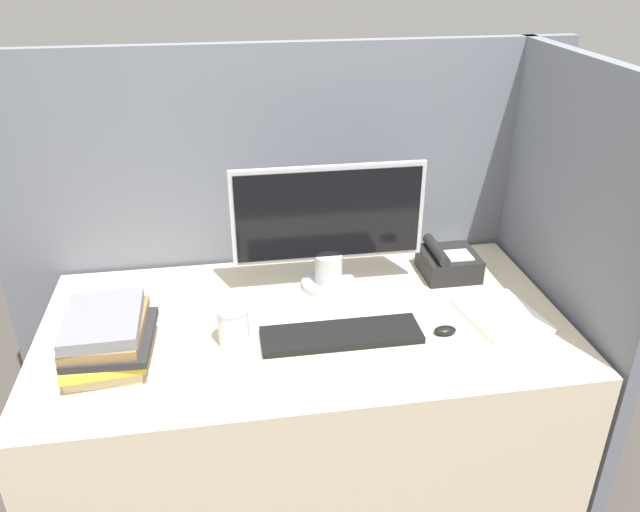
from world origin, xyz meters
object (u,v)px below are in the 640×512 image
at_px(desk_telephone, 448,262).
at_px(keyboard, 341,335).
at_px(coffee_cup, 233,326).
at_px(book_stack, 106,338).
at_px(mouse, 445,330).
at_px(monitor, 329,229).

bearing_deg(desk_telephone, keyboard, -143.67).
distance_m(coffee_cup, book_stack, 0.34).
xyz_separation_m(mouse, coffee_cup, (-0.60, 0.05, 0.05)).
xyz_separation_m(monitor, desk_telephone, (0.41, 0.01, -0.16)).
height_order(keyboard, coffee_cup, coffee_cup).
height_order(monitor, keyboard, monitor).
bearing_deg(mouse, book_stack, 178.46).
bearing_deg(desk_telephone, mouse, -110.33).
bearing_deg(mouse, keyboard, 174.56).
height_order(book_stack, desk_telephone, book_stack).
bearing_deg(desk_telephone, monitor, -178.06).
height_order(monitor, book_stack, monitor).
height_order(mouse, desk_telephone, desk_telephone).
xyz_separation_m(monitor, coffee_cup, (-0.32, -0.28, -0.15)).
xyz_separation_m(mouse, book_stack, (-0.94, 0.03, 0.06)).
xyz_separation_m(monitor, keyboard, (-0.02, -0.30, -0.20)).
height_order(coffee_cup, desk_telephone, coffee_cup).
bearing_deg(book_stack, desk_telephone, 16.58).
distance_m(keyboard, desk_telephone, 0.53).
height_order(mouse, book_stack, book_stack).
distance_m(keyboard, book_stack, 0.64).
distance_m(mouse, book_stack, 0.94).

